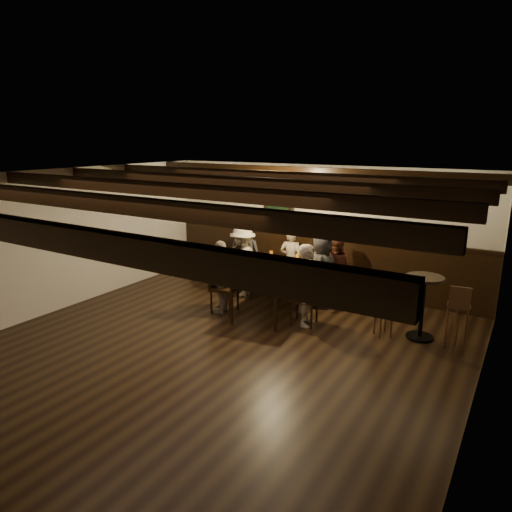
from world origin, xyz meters
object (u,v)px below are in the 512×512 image
Objects in this scene: high_top_table at (423,298)px; person_right_far at (308,285)px; bar_stool_right at (456,326)px; person_left_near at (243,261)px; person_left_far at (222,277)px; chair_right_near at (319,291)px; person_bench_left at (245,254)px; person_bench_right at (336,268)px; bar_stool_left at (384,313)px; person_bench_centre at (291,260)px; chair_right_far at (305,308)px; person_right_near at (322,270)px; chair_left_near at (244,281)px; chair_left_far at (224,296)px; dining_table at (273,273)px.

person_right_far is at bearing -166.07° from high_top_table.
person_right_far is at bearing 178.51° from bar_stool_right.
person_left_far is (0.15, -0.89, -0.05)m from person_left_near.
person_bench_left is (-1.67, 0.17, 0.42)m from chair_right_near.
bar_stool_left is (1.24, -1.15, -0.23)m from person_bench_right.
bar_stool_left is (2.15, -1.14, -0.25)m from person_bench_centre.
chair_right_far is at bearing 115.60° from person_bench_centre.
person_left_near is at bearing -180.00° from person_left_far.
person_left_far is 1.75m from person_right_near.
high_top_table is 0.59m from bar_stool_right.
person_bench_right is (1.52, 0.72, 0.30)m from chair_left_near.
person_bench_left is at bearing -161.57° from person_left_near.
chair_left_near is 1.05× the size of chair_right_far.
person_right_near is at bearing 0.00° from person_right_far.
person_bench_centre is (0.45, 1.60, 0.33)m from chair_left_far.
bar_stool_right is (2.18, 0.26, 0.09)m from chair_right_far.
person_left_near is at bearing -178.04° from chair_left_far.
person_bench_centre is (-0.96, 1.35, 0.34)m from chair_right_far.
chair_right_near is 0.66× the size of person_right_far.
dining_table is 2.32× the size of chair_right_near.
chair_left_near is 2.79m from bar_stool_left.
chair_left_near is 0.96× the size of bar_stool_right.
person_left_far is at bearing 179.79° from bar_stool_right.
person_left_far is at bearing -176.58° from bar_stool_left.
chair_right_near is 0.89× the size of bar_stool_left.
person_left_far reaches higher than chair_left_far.
person_right_near is 0.90m from person_right_far.
bar_stool_right is (1.00, 0.05, 0.00)m from bar_stool_left.
high_top_table is at bearing 15.83° from bar_stool_left.
chair_left_far is 3.64m from bar_stool_right.
person_bench_left reaches higher than dining_table.
person_right_far is (1.48, 0.26, 0.03)m from person_left_far.
person_left_near is 1.75m from person_right_far.
chair_right_far is at bearing 90.00° from person_right_far.
chair_right_far is at bearing 82.36° from person_bench_right.
bar_stool_right reaches higher than dining_table.
person_bench_left is 1.80m from person_bench_right.
person_right_near is at bearing -90.00° from chair_right_near.
chair_left_near is 0.69× the size of person_bench_left.
chair_right_near is 0.40m from person_right_near.
bar_stool_left is at bearing -127.40° from person_right_near.
person_bench_centre is at bearing 25.60° from chair_right_far.
high_top_table is at bearing -114.23° from chair_right_near.
dining_table is 1.99m from bar_stool_left.
high_top_table is 0.99× the size of bar_stool_right.
high_top_table reaches higher than chair_right_far.
person_right_near reaches higher than dining_table.
chair_left_near is at bearing 111.83° from person_bench_left.
person_bench_left is 3.57m from high_top_table.
person_bench_left is 1.09× the size of person_left_far.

